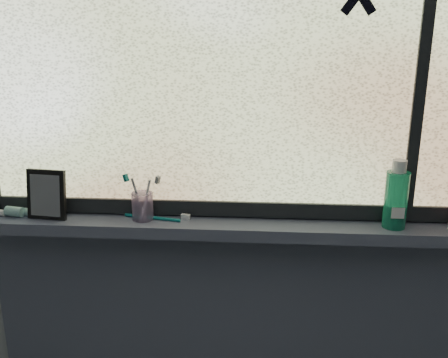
% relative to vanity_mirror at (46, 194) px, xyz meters
% --- Properties ---
extents(wall_back, '(3.00, 0.01, 2.50)m').
position_rel_vanity_mirror_xyz_m(wall_back, '(0.57, 0.08, 0.15)').
color(wall_back, '#9EA3A8').
rests_on(wall_back, ground).
extents(windowsill, '(1.62, 0.14, 0.04)m').
position_rel_vanity_mirror_xyz_m(windowsill, '(0.57, 0.01, -0.10)').
color(windowsill, '#4D5267').
rests_on(windowsill, wall_back).
extents(sill_apron, '(1.62, 0.02, 0.98)m').
position_rel_vanity_mirror_xyz_m(sill_apron, '(0.57, 0.07, -0.61)').
color(sill_apron, '#4D5267').
rests_on(sill_apron, floor).
extents(window_pane, '(1.50, 0.01, 1.00)m').
position_rel_vanity_mirror_xyz_m(window_pane, '(0.57, 0.06, 0.43)').
color(window_pane, silver).
rests_on(window_pane, wall_back).
extents(frame_bottom, '(1.60, 0.03, 0.05)m').
position_rel_vanity_mirror_xyz_m(frame_bottom, '(0.57, 0.06, -0.05)').
color(frame_bottom, black).
rests_on(frame_bottom, windowsill).
extents(frame_mullion, '(0.03, 0.03, 1.00)m').
position_rel_vanity_mirror_xyz_m(frame_mullion, '(1.17, 0.06, 0.43)').
color(frame_mullion, black).
rests_on(frame_mullion, wall_back).
extents(vanity_mirror, '(0.14, 0.08, 0.16)m').
position_rel_vanity_mirror_xyz_m(vanity_mirror, '(0.00, 0.00, 0.00)').
color(vanity_mirror, black).
rests_on(vanity_mirror, windowsill).
extents(toothpaste_tube, '(0.19, 0.08, 0.03)m').
position_rel_vanity_mirror_xyz_m(toothpaste_tube, '(-0.10, 0.01, -0.07)').
color(toothpaste_tube, silver).
rests_on(toothpaste_tube, windowsill).
extents(toothbrush_cup, '(0.09, 0.09, 0.09)m').
position_rel_vanity_mirror_xyz_m(toothbrush_cup, '(0.31, 0.01, -0.04)').
color(toothbrush_cup, '#C5A1D6').
rests_on(toothbrush_cup, windowsill).
extents(toothbrush_lying, '(0.24, 0.07, 0.02)m').
position_rel_vanity_mirror_xyz_m(toothbrush_lying, '(0.34, 0.01, -0.07)').
color(toothbrush_lying, '#0C6C6D').
rests_on(toothbrush_lying, windowsill).
extents(mouthwash_bottle, '(0.08, 0.08, 0.18)m').
position_rel_vanity_mirror_xyz_m(mouthwash_bottle, '(1.12, 0.00, 0.03)').
color(mouthwash_bottle, '#1E9E72').
rests_on(mouthwash_bottle, windowsill).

